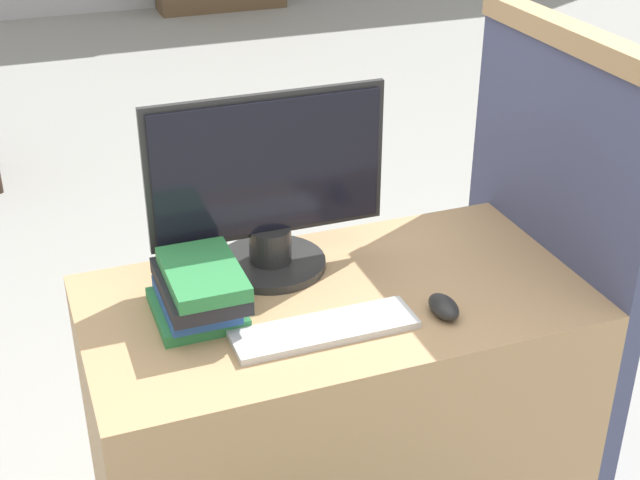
# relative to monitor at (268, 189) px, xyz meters

# --- Properties ---
(desk) EXTENTS (1.11, 0.60, 0.73)m
(desk) POSITION_rel_monitor_xyz_m (0.10, -0.17, -0.56)
(desk) COLOR tan
(desk) RESTS_ON ground_plane
(carrel_divider) EXTENTS (0.07, 0.70, 1.26)m
(carrel_divider) POSITION_rel_monitor_xyz_m (0.68, -0.12, -0.29)
(carrel_divider) COLOR #474C70
(carrel_divider) RESTS_ON ground_plane
(monitor) EXTENTS (0.55, 0.26, 0.42)m
(monitor) POSITION_rel_monitor_xyz_m (0.00, 0.00, 0.00)
(monitor) COLOR #282828
(monitor) RESTS_ON desk
(keyboard) EXTENTS (0.39, 0.11, 0.02)m
(keyboard) POSITION_rel_monitor_xyz_m (0.02, -0.30, -0.19)
(keyboard) COLOR silver
(keyboard) RESTS_ON desk
(mouse) EXTENTS (0.06, 0.10, 0.04)m
(mouse) POSITION_rel_monitor_xyz_m (0.28, -0.32, -0.18)
(mouse) COLOR #262626
(mouse) RESTS_ON desk
(book_stack) EXTENTS (0.18, 0.25, 0.12)m
(book_stack) POSITION_rel_monitor_xyz_m (-0.20, -0.15, -0.14)
(book_stack) COLOR #2D7F42
(book_stack) RESTS_ON desk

